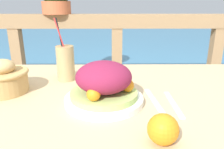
% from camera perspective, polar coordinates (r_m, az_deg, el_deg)
% --- Properties ---
extents(patio_table, '(1.16, 0.77, 0.78)m').
position_cam_1_polar(patio_table, '(0.81, 2.87, -12.41)').
color(patio_table, tan).
rests_on(patio_table, ground_plane).
extents(railing_fence, '(2.80, 0.08, 1.01)m').
position_cam_1_polar(railing_fence, '(1.52, 1.26, 3.76)').
color(railing_fence, '#937551').
rests_on(railing_fence, ground_plane).
extents(sea_backdrop, '(12.00, 4.00, 0.52)m').
position_cam_1_polar(sea_backdrop, '(4.06, 0.20, 6.64)').
color(sea_backdrop, teal).
rests_on(sea_backdrop, ground_plane).
extents(salad_plate, '(0.25, 0.25, 0.13)m').
position_cam_1_polar(salad_plate, '(0.68, -2.15, -2.89)').
color(salad_plate, white).
rests_on(salad_plate, patio_table).
extents(drink_glass, '(0.07, 0.07, 0.25)m').
position_cam_1_polar(drink_glass, '(0.90, -12.04, 2.97)').
color(drink_glass, tan).
rests_on(drink_glass, patio_table).
extents(bread_basket, '(0.17, 0.17, 0.12)m').
position_cam_1_polar(bread_basket, '(0.85, -26.45, -0.93)').
color(bread_basket, tan).
rests_on(bread_basket, patio_table).
extents(fork, '(0.03, 0.18, 0.00)m').
position_cam_1_polar(fork, '(0.72, 10.86, -6.68)').
color(fork, silver).
rests_on(fork, patio_table).
extents(knife, '(0.02, 0.18, 0.00)m').
position_cam_1_polar(knife, '(0.71, 15.72, -7.41)').
color(knife, silver).
rests_on(knife, patio_table).
extents(orange_near_basket, '(0.07, 0.07, 0.07)m').
position_cam_1_polar(orange_near_basket, '(0.51, 13.18, -13.76)').
color(orange_near_basket, orange).
rests_on(orange_near_basket, patio_table).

